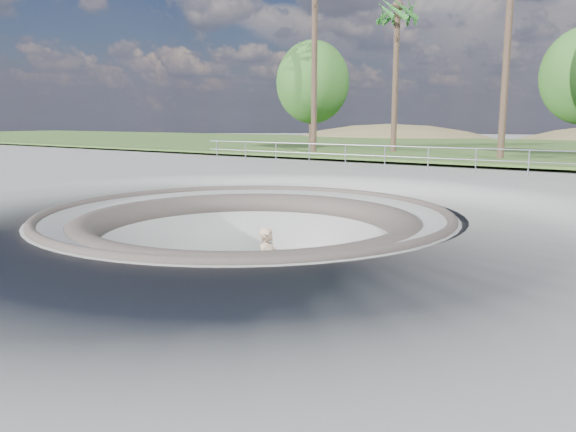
# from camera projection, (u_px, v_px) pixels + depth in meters

# --- Properties ---
(ground) EXTENTS (180.00, 180.00, 0.00)m
(ground) POSITION_uv_depth(u_px,v_px,m) (247.00, 213.00, 14.12)
(ground) COLOR gray
(ground) RESTS_ON ground
(skate_bowl) EXTENTS (14.00, 14.00, 4.10)m
(skate_bowl) POSITION_uv_depth(u_px,v_px,m) (248.00, 283.00, 14.43)
(skate_bowl) COLOR gray
(skate_bowl) RESTS_ON ground
(grass_strip) EXTENTS (180.00, 36.00, 0.12)m
(grass_strip) POSITION_uv_depth(u_px,v_px,m) (541.00, 148.00, 41.39)
(grass_strip) COLOR #405B24
(grass_strip) RESTS_ON ground
(safety_railing) EXTENTS (25.00, 0.06, 1.03)m
(safety_railing) POSITION_uv_depth(u_px,v_px,m) (428.00, 159.00, 23.64)
(safety_railing) COLOR gray
(safety_railing) RESTS_ON ground
(skateboard) EXTENTS (0.82, 0.35, 0.08)m
(skateboard) POSITION_uv_depth(u_px,v_px,m) (269.00, 306.00, 12.66)
(skateboard) COLOR olive
(skateboard) RESTS_ON ground
(skater) EXTENTS (0.49, 0.69, 1.78)m
(skater) POSITION_uv_depth(u_px,v_px,m) (268.00, 267.00, 12.51)
(skater) COLOR #D1AB87
(skater) RESTS_ON skateboard
(palm_b) EXTENTS (2.60, 2.60, 9.92)m
(palm_b) POSITION_uv_depth(u_px,v_px,m) (397.00, 15.00, 34.94)
(palm_b) COLOR brown
(palm_b) RESTS_ON ground
(bushy_tree_left) EXTENTS (5.30, 4.82, 7.64)m
(bushy_tree_left) POSITION_uv_depth(u_px,v_px,m) (312.00, 82.00, 39.62)
(bushy_tree_left) COLOR brown
(bushy_tree_left) RESTS_ON ground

